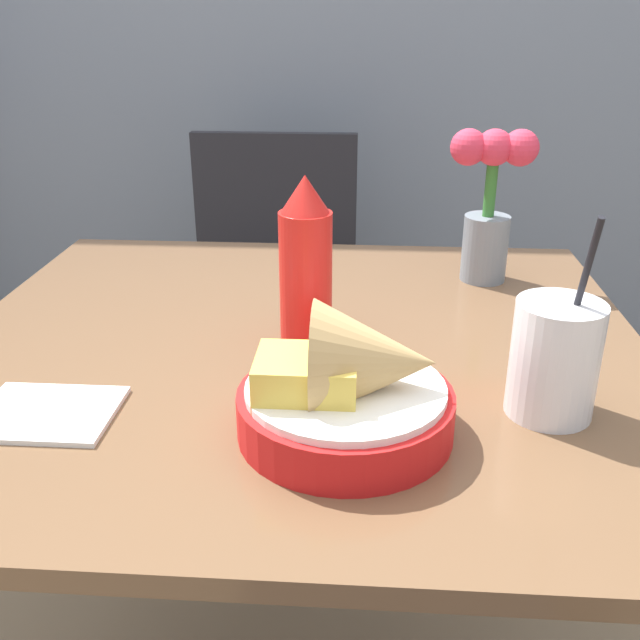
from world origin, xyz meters
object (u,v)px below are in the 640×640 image
(food_basket, at_px, (353,389))
(chair_far_window, at_px, (273,287))
(drink_cup, at_px, (554,363))
(flower_vase, at_px, (489,200))
(ketchup_bottle, at_px, (306,266))

(food_basket, bearing_deg, chair_far_window, 102.35)
(drink_cup, distance_m, flower_vase, 0.42)
(drink_cup, xyz_separation_m, flower_vase, (-0.01, 0.41, 0.07))
(drink_cup, bearing_deg, flower_vase, 91.74)
(food_basket, relative_size, flower_vase, 0.93)
(ketchup_bottle, relative_size, flower_vase, 0.93)
(drink_cup, relative_size, flower_vase, 0.95)
(drink_cup, bearing_deg, food_basket, -164.94)
(food_basket, distance_m, ketchup_bottle, 0.22)
(chair_far_window, distance_m, drink_cup, 1.07)
(chair_far_window, xyz_separation_m, drink_cup, (0.43, -0.94, 0.29))
(flower_vase, bearing_deg, chair_far_window, 128.14)
(chair_far_window, distance_m, food_basket, 1.06)
(food_basket, xyz_separation_m, ketchup_bottle, (-0.07, 0.21, 0.06))
(food_basket, xyz_separation_m, flower_vase, (0.20, 0.47, 0.08))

